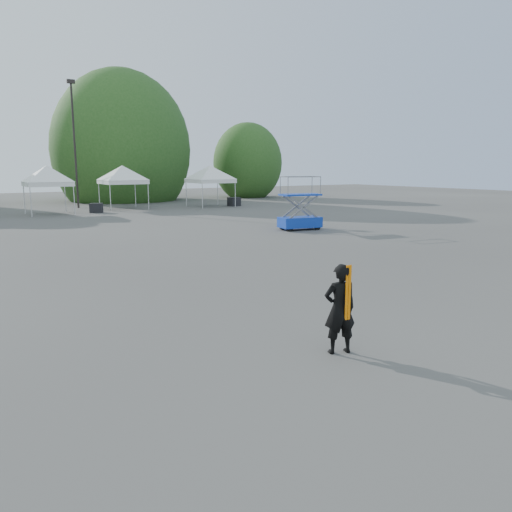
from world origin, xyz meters
TOP-DOWN VIEW (x-y plane):
  - ground at (0.00, 0.00)m, footprint 120.00×120.00m
  - light_pole_east at (3.00, 32.00)m, footprint 0.60×0.25m
  - tree_mid_e at (9.00, 39.00)m, footprint 5.12×5.12m
  - tree_far_e at (22.00, 37.00)m, footprint 3.84×3.84m
  - tent_e at (-0.02, 27.34)m, footprint 4.12×4.12m
  - tent_f at (5.71, 28.98)m, footprint 4.41×4.41m
  - tent_g at (12.55, 27.59)m, footprint 4.49×4.49m
  - man at (-0.86, -2.88)m, footprint 0.67×0.54m
  - scissor_lift at (9.25, 11.33)m, footprint 2.28×1.41m
  - crate_mid at (3.03, 26.92)m, footprint 1.07×0.97m
  - crate_east at (14.41, 26.95)m, footprint 1.04×0.88m

SIDE VIEW (x-z plane):
  - ground at x=0.00m, z-range 0.00..0.00m
  - crate_mid at x=3.03m, z-range 0.00..0.67m
  - crate_east at x=14.41m, z-range 0.00..0.72m
  - man at x=-0.86m, z-range 0.00..1.60m
  - scissor_lift at x=9.25m, z-range 0.01..2.76m
  - tent_e at x=-0.02m, z-range 1.12..5.00m
  - tent_f at x=5.71m, z-range 1.12..5.00m
  - tent_g at x=12.55m, z-range 1.12..5.00m
  - tree_far_e at x=22.00m, z-range 0.70..6.55m
  - tree_mid_e at x=9.00m, z-range 0.94..8.74m
  - light_pole_east at x=3.00m, z-range 0.62..10.42m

